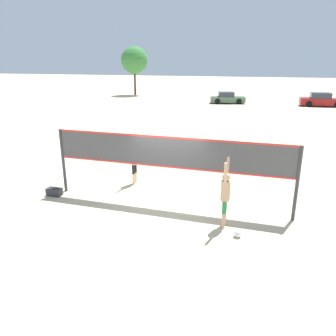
% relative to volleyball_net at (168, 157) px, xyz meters
% --- Properties ---
extents(ground_plane, '(200.00, 200.00, 0.00)m').
position_rel_volleyball_net_xyz_m(ground_plane, '(0.00, 0.00, -1.74)').
color(ground_plane, beige).
extents(volleyball_net, '(8.42, 0.11, 2.44)m').
position_rel_volleyball_net_xyz_m(volleyball_net, '(0.00, 0.00, 0.00)').
color(volleyball_net, '#38383D').
rests_on(volleyball_net, ground_plane).
extents(player_spiker, '(0.28, 0.70, 2.14)m').
position_rel_volleyball_net_xyz_m(player_spiker, '(2.11, -1.07, -0.62)').
color(player_spiker, tan).
rests_on(player_spiker, ground_plane).
extents(player_blocker, '(0.28, 0.69, 2.04)m').
position_rel_volleyball_net_xyz_m(player_blocker, '(-1.92, 1.56, -0.68)').
color(player_blocker, beige).
rests_on(player_blocker, ground_plane).
extents(volleyball, '(0.23, 0.23, 0.23)m').
position_rel_volleyball_net_xyz_m(volleyball, '(2.59, -1.59, -1.63)').
color(volleyball, white).
rests_on(volleyball, ground_plane).
extents(gear_bag, '(0.55, 0.31, 0.29)m').
position_rel_volleyball_net_xyz_m(gear_bag, '(-4.31, -0.52, -1.60)').
color(gear_bag, '#2D2D33').
rests_on(gear_bag, ground_plane).
extents(parked_car_near, '(4.71, 1.99, 1.49)m').
position_rel_volleyball_net_xyz_m(parked_car_near, '(8.57, 30.15, -1.08)').
color(parked_car_near, maroon).
rests_on(parked_car_near, ground_plane).
extents(parked_car_mid, '(4.31, 2.64, 1.33)m').
position_rel_volleyball_net_xyz_m(parked_car_mid, '(-1.83, 29.77, -1.15)').
color(parked_car_mid, '#4C6B4C').
rests_on(parked_car_mid, ground_plane).
extents(tree_left_cluster, '(3.86, 3.86, 6.87)m').
position_rel_volleyball_net_xyz_m(tree_left_cluster, '(-16.22, 35.94, 3.18)').
color(tree_left_cluster, '#4C3823').
rests_on(tree_left_cluster, ground_plane).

